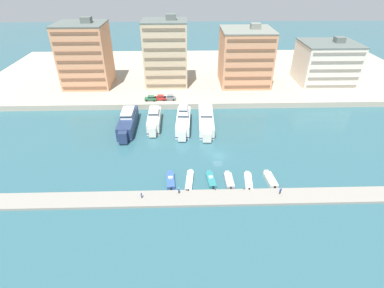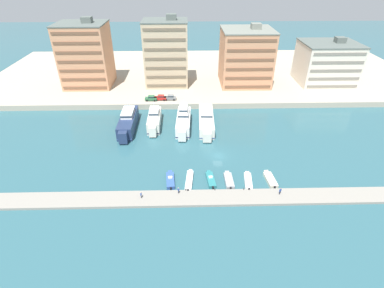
{
  "view_description": "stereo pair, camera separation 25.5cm",
  "coord_description": "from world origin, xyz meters",
  "px_view_note": "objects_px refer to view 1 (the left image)",
  "views": [
    {
      "loc": [
        -8.82,
        -65.5,
        44.47
      ],
      "look_at": [
        -6.91,
        2.13,
        2.5
      ],
      "focal_mm": 28.0,
      "sensor_mm": 36.0,
      "label": 1
    },
    {
      "loc": [
        -8.56,
        -65.5,
        44.47
      ],
      "look_at": [
        -6.91,
        2.13,
        2.5
      ],
      "focal_mm": 28.0,
      "sensor_mm": 36.0,
      "label": 2
    }
  ],
  "objects_px": {
    "yacht_white_mid_left": "(183,120)",
    "pedestrian_far_side": "(179,190)",
    "motorboat_white_left": "(190,180)",
    "motorboat_white_center": "(248,181)",
    "yacht_navy_far_left": "(128,122)",
    "yacht_ivory_center_left": "(206,120)",
    "motorboat_blue_far_left": "(171,180)",
    "motorboat_grey_center_left": "(229,180)",
    "car_red_left": "(160,97)",
    "motorboat_cream_center_right": "(270,179)",
    "car_grey_mid_left": "(170,97)",
    "pedestrian_near_edge": "(281,190)",
    "car_green_far_left": "(151,98)",
    "pedestrian_mid_deck": "(141,195)",
    "motorboat_teal_mid_left": "(211,179)",
    "yacht_ivory_left": "(154,120)"
  },
  "relations": [
    {
      "from": "motorboat_cream_center_right",
      "to": "car_red_left",
      "type": "bearing_deg",
      "value": 123.03
    },
    {
      "from": "motorboat_blue_far_left",
      "to": "pedestrian_near_edge",
      "type": "bearing_deg",
      "value": -13.2
    },
    {
      "from": "car_green_far_left",
      "to": "yacht_navy_far_left",
      "type": "bearing_deg",
      "value": -108.53
    },
    {
      "from": "yacht_ivory_left",
      "to": "yacht_white_mid_left",
      "type": "xyz_separation_m",
      "value": [
        9.02,
        -1.28,
        0.31
      ]
    },
    {
      "from": "yacht_white_mid_left",
      "to": "pedestrian_far_side",
      "type": "distance_m",
      "value": 31.28
    },
    {
      "from": "motorboat_grey_center_left",
      "to": "pedestrian_near_edge",
      "type": "bearing_deg",
      "value": -25.92
    },
    {
      "from": "car_green_far_left",
      "to": "pedestrian_mid_deck",
      "type": "bearing_deg",
      "value": -87.4
    },
    {
      "from": "yacht_white_mid_left",
      "to": "pedestrian_far_side",
      "type": "relative_size",
      "value": 11.08
    },
    {
      "from": "motorboat_cream_center_right",
      "to": "car_green_far_left",
      "type": "bearing_deg",
      "value": 126.24
    },
    {
      "from": "motorboat_teal_mid_left",
      "to": "motorboat_cream_center_right",
      "type": "xyz_separation_m",
      "value": [
        13.97,
        -0.39,
        0.05
      ]
    },
    {
      "from": "motorboat_teal_mid_left",
      "to": "pedestrian_far_side",
      "type": "height_order",
      "value": "pedestrian_far_side"
    },
    {
      "from": "motorboat_grey_center_left",
      "to": "car_red_left",
      "type": "distance_m",
      "value": 47.63
    },
    {
      "from": "yacht_ivory_center_left",
      "to": "pedestrian_far_side",
      "type": "height_order",
      "value": "yacht_ivory_center_left"
    },
    {
      "from": "motorboat_grey_center_left",
      "to": "pedestrian_far_side",
      "type": "xyz_separation_m",
      "value": [
        -11.66,
        -4.26,
        0.99
      ]
    },
    {
      "from": "motorboat_cream_center_right",
      "to": "motorboat_blue_far_left",
      "type": "bearing_deg",
      "value": 179.21
    },
    {
      "from": "car_green_far_left",
      "to": "pedestrian_near_edge",
      "type": "height_order",
      "value": "car_green_far_left"
    },
    {
      "from": "yacht_ivory_center_left",
      "to": "motorboat_teal_mid_left",
      "type": "bearing_deg",
      "value": -91.47
    },
    {
      "from": "yacht_navy_far_left",
      "to": "car_grey_mid_left",
      "type": "xyz_separation_m",
      "value": [
        12.28,
        17.06,
        0.69
      ]
    },
    {
      "from": "pedestrian_mid_deck",
      "to": "motorboat_cream_center_right",
      "type": "bearing_deg",
      "value": 11.1
    },
    {
      "from": "yacht_navy_far_left",
      "to": "yacht_ivory_center_left",
      "type": "bearing_deg",
      "value": 2.71
    },
    {
      "from": "yacht_ivory_left",
      "to": "yacht_ivory_center_left",
      "type": "relative_size",
      "value": 0.73
    },
    {
      "from": "car_red_left",
      "to": "pedestrian_far_side",
      "type": "height_order",
      "value": "car_red_left"
    },
    {
      "from": "car_green_far_left",
      "to": "pedestrian_mid_deck",
      "type": "xyz_separation_m",
      "value": [
        2.22,
        -48.96,
        -1.43
      ]
    },
    {
      "from": "pedestrian_far_side",
      "to": "car_red_left",
      "type": "bearing_deg",
      "value": 98.13
    },
    {
      "from": "motorboat_white_center",
      "to": "pedestrian_far_side",
      "type": "distance_m",
      "value": 16.66
    },
    {
      "from": "motorboat_teal_mid_left",
      "to": "motorboat_grey_center_left",
      "type": "height_order",
      "value": "motorboat_grey_center_left"
    },
    {
      "from": "yacht_white_mid_left",
      "to": "pedestrian_far_side",
      "type": "bearing_deg",
      "value": -92.1
    },
    {
      "from": "motorboat_cream_center_right",
      "to": "pedestrian_mid_deck",
      "type": "bearing_deg",
      "value": -168.9
    },
    {
      "from": "motorboat_grey_center_left",
      "to": "pedestrian_near_edge",
      "type": "xyz_separation_m",
      "value": [
        10.52,
        -5.11,
        1.06
      ]
    },
    {
      "from": "motorboat_white_center",
      "to": "motorboat_cream_center_right",
      "type": "distance_m",
      "value": 5.34
    },
    {
      "from": "car_red_left",
      "to": "motorboat_cream_center_right",
      "type": "bearing_deg",
      "value": -56.97
    },
    {
      "from": "motorboat_white_left",
      "to": "motorboat_white_center",
      "type": "relative_size",
      "value": 1.19
    },
    {
      "from": "yacht_ivory_left",
      "to": "motorboat_teal_mid_left",
      "type": "bearing_deg",
      "value": -60.93
    },
    {
      "from": "motorboat_blue_far_left",
      "to": "motorboat_grey_center_left",
      "type": "distance_m",
      "value": 13.63
    },
    {
      "from": "yacht_navy_far_left",
      "to": "pedestrian_near_edge",
      "type": "distance_m",
      "value": 49.6
    },
    {
      "from": "yacht_white_mid_left",
      "to": "car_green_far_left",
      "type": "bearing_deg",
      "value": 124.62
    },
    {
      "from": "pedestrian_near_edge",
      "to": "pedestrian_far_side",
      "type": "relative_size",
      "value": 1.07
    },
    {
      "from": "yacht_ivory_left",
      "to": "pedestrian_mid_deck",
      "type": "distance_m",
      "value": 33.82
    },
    {
      "from": "yacht_ivory_left",
      "to": "motorboat_teal_mid_left",
      "type": "xyz_separation_m",
      "value": [
        15.37,
        -27.65,
        -1.73
      ]
    },
    {
      "from": "car_grey_mid_left",
      "to": "pedestrian_near_edge",
      "type": "height_order",
      "value": "car_grey_mid_left"
    },
    {
      "from": "yacht_navy_far_left",
      "to": "yacht_white_mid_left",
      "type": "distance_m",
      "value": 16.89
    },
    {
      "from": "yacht_ivory_center_left",
      "to": "car_green_far_left",
      "type": "distance_m",
      "value": 24.03
    },
    {
      "from": "motorboat_white_center",
      "to": "car_red_left",
      "type": "xyz_separation_m",
      "value": [
        -23.01,
        44.07,
        2.47
      ]
    },
    {
      "from": "yacht_navy_far_left",
      "to": "motorboat_teal_mid_left",
      "type": "relative_size",
      "value": 3.0
    },
    {
      "from": "yacht_ivory_left",
      "to": "pedestrian_near_edge",
      "type": "bearing_deg",
      "value": -48.0
    },
    {
      "from": "car_green_far_left",
      "to": "car_grey_mid_left",
      "type": "height_order",
      "value": "same"
    },
    {
      "from": "car_grey_mid_left",
      "to": "pedestrian_near_edge",
      "type": "relative_size",
      "value": 2.44
    },
    {
      "from": "motorboat_white_center",
      "to": "motorboat_grey_center_left",
      "type": "bearing_deg",
      "value": 176.64
    },
    {
      "from": "yacht_navy_far_left",
      "to": "motorboat_white_center",
      "type": "xyz_separation_m",
      "value": [
        31.88,
        -27.1,
        -1.78
      ]
    },
    {
      "from": "motorboat_white_left",
      "to": "yacht_white_mid_left",
      "type": "bearing_deg",
      "value": 92.86
    }
  ]
}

